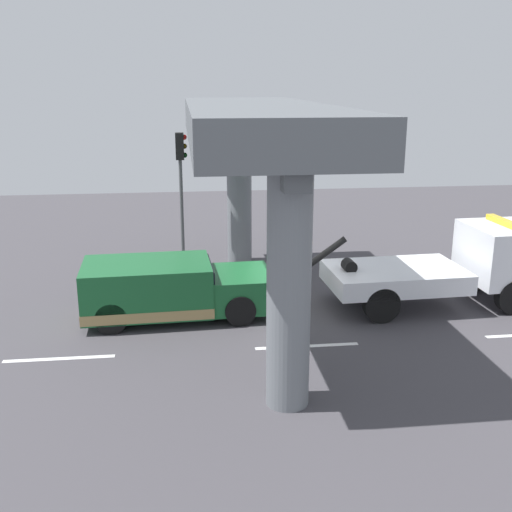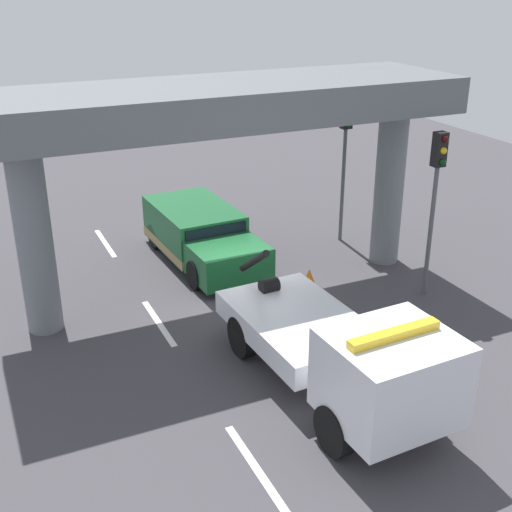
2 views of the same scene
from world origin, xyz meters
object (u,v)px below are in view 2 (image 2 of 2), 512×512
tow_truck_white (346,354)px  traffic_cone_orange (309,279)px  traffic_light_far (437,180)px  towed_van_green (201,236)px  traffic_light_near (345,141)px

tow_truck_white → traffic_cone_orange: (-5.13, 2.00, -0.91)m
traffic_light_far → traffic_cone_orange: size_ratio=7.55×
towed_van_green → traffic_light_near: traffic_light_near is taller
traffic_cone_orange → tow_truck_white: bearing=-21.3°
traffic_light_far → traffic_cone_orange: traffic_light_far is taller
tow_truck_white → traffic_light_far: bearing=125.9°
traffic_light_near → towed_van_green: bearing=-95.3°
traffic_light_near → traffic_cone_orange: 5.02m
tow_truck_white → towed_van_green: size_ratio=1.38×
towed_van_green → traffic_light_far: bearing=44.2°
towed_van_green → traffic_cone_orange: size_ratio=8.69×
traffic_light_far → traffic_cone_orange: bearing=-121.3°
tow_truck_white → traffic_light_near: traffic_light_near is taller
towed_van_green → traffic_cone_orange: 3.88m
tow_truck_white → traffic_cone_orange: bearing=158.7°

